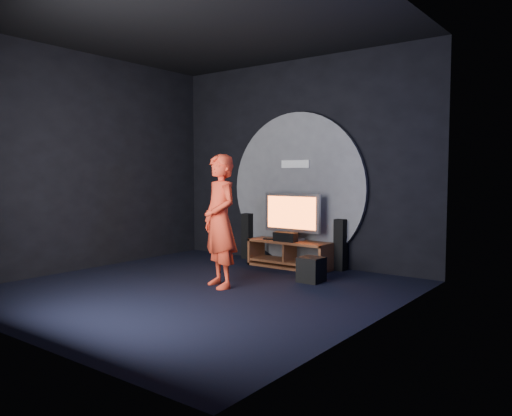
{
  "coord_description": "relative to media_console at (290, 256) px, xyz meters",
  "views": [
    {
      "loc": [
        4.59,
        -4.83,
        1.56
      ],
      "look_at": [
        0.17,
        1.05,
        1.05
      ],
      "focal_mm": 35.0,
      "sensor_mm": 36.0,
      "label": 1
    }
  ],
  "objects": [
    {
      "name": "floor",
      "position": [
        -0.12,
        -2.05,
        -0.19
      ],
      "size": [
        5.0,
        5.0,
        0.0
      ],
      "primitive_type": "plane",
      "color": "black",
      "rests_on": "ground"
    },
    {
      "name": "back_wall",
      "position": [
        -0.12,
        0.45,
        1.56
      ],
      "size": [
        5.0,
        0.04,
        3.5
      ],
      "primitive_type": "cube",
      "color": "black",
      "rests_on": "ground"
    },
    {
      "name": "front_wall",
      "position": [
        -0.12,
        -4.55,
        1.56
      ],
      "size": [
        5.0,
        0.04,
        3.5
      ],
      "primitive_type": "cube",
      "color": "black",
      "rests_on": "ground"
    },
    {
      "name": "left_wall",
      "position": [
        -2.62,
        -2.05,
        1.56
      ],
      "size": [
        0.04,
        5.0,
        3.5
      ],
      "primitive_type": "cube",
      "color": "black",
      "rests_on": "ground"
    },
    {
      "name": "right_wall",
      "position": [
        2.38,
        -2.05,
        1.56
      ],
      "size": [
        0.04,
        5.0,
        3.5
      ],
      "primitive_type": "cube",
      "color": "black",
      "rests_on": "ground"
    },
    {
      "name": "ceiling",
      "position": [
        -0.12,
        -2.05,
        3.31
      ],
      "size": [
        5.0,
        5.0,
        0.01
      ],
      "primitive_type": "cube",
      "color": "black",
      "rests_on": "back_wall"
    },
    {
      "name": "wall_disc_panel",
      "position": [
        -0.12,
        0.39,
        1.11
      ],
      "size": [
        2.6,
        0.11,
        2.6
      ],
      "color": "#515156",
      "rests_on": "ground"
    },
    {
      "name": "media_console",
      "position": [
        0.0,
        0.0,
        0.0
      ],
      "size": [
        1.42,
        0.45,
        0.45
      ],
      "color": "brown",
      "rests_on": "ground"
    },
    {
      "name": "tv",
      "position": [
        -0.01,
        0.07,
        0.69
      ],
      "size": [
        1.05,
        0.22,
        0.79
      ],
      "color": "#BAB9C1",
      "rests_on": "media_console"
    },
    {
      "name": "center_speaker",
      "position": [
        -0.01,
        -0.13,
        0.33
      ],
      "size": [
        0.4,
        0.15,
        0.15
      ],
      "primitive_type": "cube",
      "color": "black",
      "rests_on": "media_console"
    },
    {
      "name": "remote",
      "position": [
        -0.36,
        -0.12,
        0.27
      ],
      "size": [
        0.18,
        0.05,
        0.02
      ],
      "primitive_type": "cube",
      "color": "black",
      "rests_on": "media_console"
    },
    {
      "name": "tower_speaker_left",
      "position": [
        -1.12,
        0.3,
        0.22
      ],
      "size": [
        0.17,
        0.18,
        0.83
      ],
      "primitive_type": "cube",
      "color": "black",
      "rests_on": "ground"
    },
    {
      "name": "tower_speaker_right",
      "position": [
        0.77,
        0.3,
        0.22
      ],
      "size": [
        0.17,
        0.18,
        0.83
      ],
      "primitive_type": "cube",
      "color": "black",
      "rests_on": "ground"
    },
    {
      "name": "subwoofer",
      "position": [
        0.84,
        -0.73,
        -0.01
      ],
      "size": [
        0.33,
        0.33,
        0.36
      ],
      "primitive_type": "cube",
      "color": "black",
      "rests_on": "ground"
    },
    {
      "name": "player",
      "position": [
        0.0,
        -1.76,
        0.72
      ],
      "size": [
        0.78,
        0.66,
        1.82
      ],
      "primitive_type": "imported",
      "rotation": [
        0.0,
        0.0,
        -0.4
      ],
      "color": "red",
      "rests_on": "ground"
    }
  ]
}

